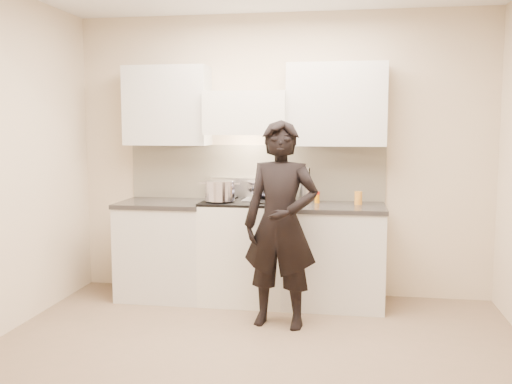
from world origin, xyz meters
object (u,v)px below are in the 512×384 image
at_px(counter_right, 334,255).
at_px(wok, 267,187).
at_px(stove, 245,250).
at_px(person, 281,224).
at_px(utensil_crock, 306,191).

distance_m(counter_right, wok, 0.88).
height_order(stove, person, person).
xyz_separation_m(wok, utensil_crock, (0.36, 0.12, -0.05)).
bearing_deg(counter_right, stove, -180.00).
height_order(stove, counter_right, stove).
height_order(counter_right, utensil_crock, utensil_crock).
bearing_deg(wok, utensil_crock, 18.12).
bearing_deg(stove, wok, 29.78).
bearing_deg(wok, counter_right, -10.26).
relative_size(counter_right, wok, 1.86).
xyz_separation_m(stove, person, (0.42, -0.64, 0.37)).
relative_size(wok, utensil_crock, 1.54).
bearing_deg(stove, person, -57.07).
distance_m(wok, person, 0.82).
xyz_separation_m(counter_right, utensil_crock, (-0.27, 0.23, 0.56)).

